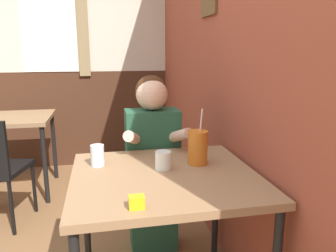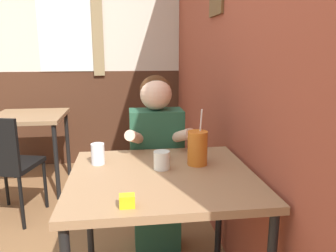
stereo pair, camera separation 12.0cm
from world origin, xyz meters
TOP-DOWN VIEW (x-y plane):
  - brick_wall_right at (1.19, 1.35)m, footprint 0.08×4.71m
  - back_wall at (-0.01, 2.74)m, footprint 5.32×0.09m
  - main_table at (0.69, 0.33)m, footprint 0.90×0.83m
  - background_table at (-0.39, 2.02)m, footprint 0.65×0.68m
  - person_seated at (0.71, 0.86)m, footprint 0.42×0.40m
  - cocktail_pitcher at (0.89, 0.44)m, footprint 0.11×0.11m
  - glass_near_pitcher at (0.37, 0.51)m, footprint 0.07×0.07m
  - glass_center at (0.69, 0.39)m, footprint 0.08×0.08m
  - condiment_ketchup at (0.71, 0.54)m, footprint 0.06×0.04m
  - condiment_mustard at (0.51, -0.01)m, footprint 0.06×0.04m

SIDE VIEW (x-z plane):
  - person_seated at x=0.71m, z-range 0.03..1.21m
  - background_table at x=-0.39m, z-range 0.27..1.01m
  - main_table at x=0.69m, z-range 0.30..1.04m
  - condiment_ketchup at x=0.71m, z-range 0.74..0.79m
  - condiment_mustard at x=0.51m, z-range 0.74..0.79m
  - glass_center at x=0.69m, z-range 0.74..0.83m
  - glass_near_pitcher at x=0.37m, z-range 0.74..0.85m
  - cocktail_pitcher at x=0.89m, z-range 0.68..0.98m
  - brick_wall_right at x=1.19m, z-range 0.00..2.70m
  - back_wall at x=-0.01m, z-range 0.01..2.71m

